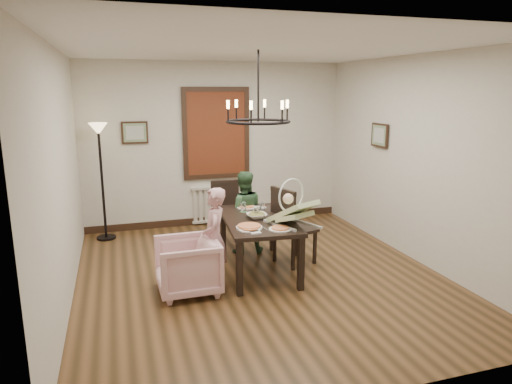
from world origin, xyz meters
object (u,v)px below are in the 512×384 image
seated_man (243,219)px  baby_bouncer (293,210)px  armchair (187,266)px  elderly_woman (214,247)px  floor_lamp (102,184)px  drinking_glass (257,214)px  dining_table (258,224)px  chair_far (227,214)px  chair_right (295,225)px

seated_man → baby_bouncer: 1.26m
armchair → elderly_woman: size_ratio=0.71×
armchair → floor_lamp: size_ratio=0.40×
armchair → drinking_glass: drinking_glass is taller
seated_man → dining_table: bearing=97.8°
floor_lamp → chair_far: bearing=-25.8°
seated_man → chair_right: bearing=140.5°
dining_table → floor_lamp: 2.77m
drinking_glass → floor_lamp: 2.76m
dining_table → chair_far: bearing=102.8°
armchair → drinking_glass: size_ratio=5.10×
elderly_woman → floor_lamp: floor_lamp is taller
drinking_glass → baby_bouncer: bearing=-50.5°
dining_table → baby_bouncer: baby_bouncer is taller
chair_right → dining_table: bearing=82.3°
dining_table → elderly_woman: bearing=-147.9°
seated_man → floor_lamp: bearing=-24.5°
dining_table → chair_right: size_ratio=1.47×
drinking_glass → armchair: bearing=-159.3°
chair_right → armchair: (-1.55, -0.50, -0.22)m
chair_far → baby_bouncer: baby_bouncer is taller
elderly_woman → baby_bouncer: (0.95, -0.10, 0.41)m
dining_table → elderly_woman: elderly_woman is taller
chair_right → chair_far: bearing=16.4°
chair_right → drinking_glass: size_ratio=7.69×
seated_man → armchair: bearing=56.5°
baby_bouncer → chair_far: bearing=83.0°
dining_table → floor_lamp: floor_lamp is taller
dining_table → seated_man: bearing=95.0°
dining_table → chair_far: chair_far is taller
chair_far → baby_bouncer: size_ratio=1.61×
elderly_woman → floor_lamp: 2.66m
armchair → seated_man: seated_man is taller
seated_man → elderly_woman: bearing=66.2°
dining_table → seated_man: 0.73m
drinking_glass → floor_lamp: (-1.91, 2.00, 0.12)m
chair_far → elderly_woman: size_ratio=0.97×
chair_right → baby_bouncer: (-0.26, -0.54, 0.37)m
elderly_woman → drinking_glass: size_ratio=7.19×
chair_right → baby_bouncer: bearing=135.6°
chair_right → floor_lamp: size_ratio=0.60×
dining_table → armchair: bearing=-152.9°
chair_far → drinking_glass: chair_far is taller
armchair → floor_lamp: (-0.94, 2.36, 0.57)m
baby_bouncer → drinking_glass: bearing=106.3°
dining_table → elderly_woman: size_ratio=1.58×
armchair → dining_table: bearing=110.9°
elderly_woman → drinking_glass: bearing=128.8°
chair_far → elderly_woman: bearing=-106.2°
chair_far → baby_bouncer: (0.45, -1.53, 0.42)m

